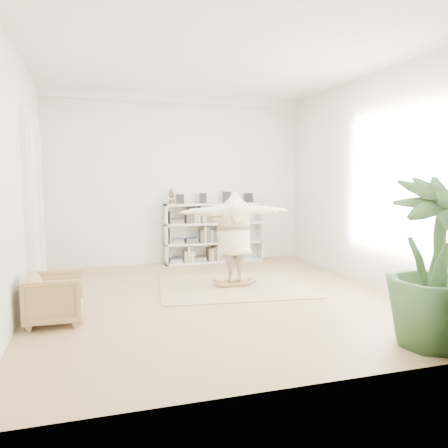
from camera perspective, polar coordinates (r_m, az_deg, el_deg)
name	(u,v)px	position (r m, az deg, el deg)	size (l,w,h in m)	color
floor	(217,298)	(6.85, -0.94, -9.60)	(6.00, 6.00, 0.00)	#9D7C51
room_shell	(178,99)	(9.61, -5.98, 15.96)	(6.00, 6.00, 6.00)	silver
doors	(35,206)	(7.71, -23.50, 2.21)	(0.09, 1.78, 2.92)	white
bookshelf	(214,233)	(9.59, -1.28, -1.23)	(2.20, 0.35, 1.64)	silver
armchair	(55,298)	(6.04, -21.24, -9.02)	(0.68, 0.70, 0.64)	tan
rug	(234,286)	(7.52, 1.30, -8.10)	(2.50, 2.00, 0.02)	tan
rocker_board	(234,283)	(7.51, 1.30, -7.68)	(0.52, 0.35, 0.10)	olive
person	(234,235)	(7.36, 1.32, -1.39)	(1.90, 0.52, 1.54)	beige
houseplant	(435,262)	(5.27, 25.83, -4.55)	(1.04, 1.04, 1.86)	#2D5028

